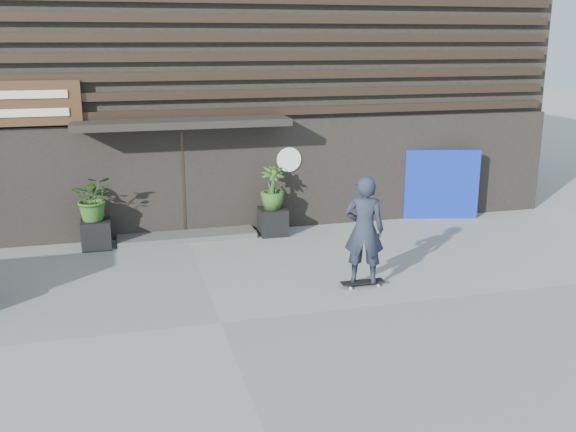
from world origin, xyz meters
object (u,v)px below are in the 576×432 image
object	(u,v)px
planter_pot_left	(96,234)
skateboarder	(364,230)
planter_pot_right	(273,222)
blue_tarp	(441,184)

from	to	relation	value
planter_pot_left	skateboarder	bearing A→B (deg)	-37.57
planter_pot_right	blue_tarp	world-z (taller)	blue_tarp
blue_tarp	planter_pot_left	bearing A→B (deg)	-164.21
planter_pot_right	blue_tarp	distance (m)	4.33
planter_pot_right	skateboarder	xyz separation A→B (m)	(0.78, -3.52, 0.74)
planter_pot_left	planter_pot_right	distance (m)	3.80
blue_tarp	skateboarder	bearing A→B (deg)	-118.84
planter_pot_right	blue_tarp	xyz separation A→B (m)	(4.29, 0.30, 0.54)
blue_tarp	skateboarder	xyz separation A→B (m)	(-3.50, -3.82, 0.20)
planter_pot_left	planter_pot_right	world-z (taller)	same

